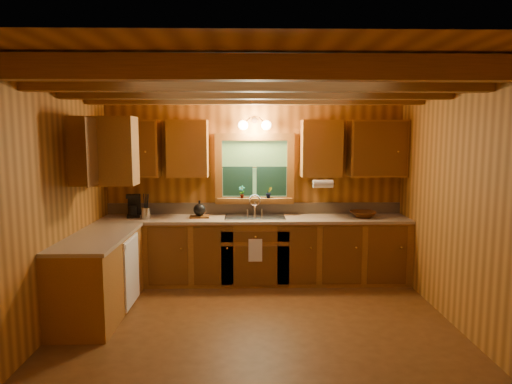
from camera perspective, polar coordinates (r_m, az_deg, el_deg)
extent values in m
plane|color=brown|center=(4.92, 0.19, -17.00)|extent=(4.20, 4.20, 0.00)
plane|color=brown|center=(4.53, 0.20, 14.61)|extent=(4.20, 4.20, 0.00)
plane|color=brown|center=(6.43, -0.19, 0.75)|extent=(4.20, 0.00, 4.20)
plane|color=brown|center=(2.69, 1.11, -8.11)|extent=(4.20, 0.00, 4.20)
plane|color=brown|center=(4.96, -24.84, -1.76)|extent=(0.00, 3.80, 3.80)
plane|color=brown|center=(5.05, 24.77, -1.62)|extent=(0.00, 3.80, 3.80)
cube|color=brown|center=(3.33, 0.68, 15.47)|extent=(4.20, 0.14, 0.18)
cube|color=brown|center=(4.12, 0.33, 13.83)|extent=(4.20, 0.14, 0.18)
cube|color=brown|center=(4.92, 0.09, 12.72)|extent=(4.20, 0.14, 0.18)
cube|color=brown|center=(5.71, -0.08, 11.92)|extent=(4.20, 0.14, 0.18)
cube|color=brown|center=(6.28, -0.14, -7.47)|extent=(4.20, 0.62, 0.86)
cube|color=brown|center=(5.48, -19.30, -10.05)|extent=(0.62, 1.60, 0.86)
cube|color=tan|center=(6.18, -0.14, -3.43)|extent=(4.20, 0.66, 0.04)
cube|color=tan|center=(5.36, -19.40, -5.45)|extent=(0.64, 1.60, 0.04)
cube|color=#9A8467|center=(6.46, -0.18, -2.08)|extent=(4.20, 0.02, 0.16)
cube|color=white|center=(5.57, -15.49, -9.62)|extent=(0.02, 0.60, 0.80)
cube|color=brown|center=(6.42, -15.57, 5.32)|extent=(0.78, 0.34, 0.78)
cube|color=brown|center=(6.28, -8.63, 5.46)|extent=(0.55, 0.34, 0.78)
cube|color=brown|center=(6.31, 8.26, 5.48)|extent=(0.55, 0.34, 0.78)
cube|color=brown|center=(6.48, 15.12, 5.35)|extent=(0.78, 0.34, 0.78)
cube|color=brown|center=(5.49, -20.64, 4.88)|extent=(0.34, 1.10, 0.78)
cube|color=brown|center=(6.35, -0.18, 7.00)|extent=(1.12, 0.08, 0.10)
cube|color=brown|center=(6.41, -0.18, -1.06)|extent=(1.12, 0.08, 0.10)
cube|color=brown|center=(6.38, -4.77, 2.93)|extent=(0.10, 0.08, 0.80)
cube|color=brown|center=(6.40, 4.40, 2.95)|extent=(0.10, 0.08, 0.80)
cube|color=#467732|center=(6.40, -0.19, 2.97)|extent=(0.92, 0.01, 0.80)
cube|color=#113028|center=(6.39, -2.33, 1.38)|extent=(0.42, 0.02, 0.42)
cube|color=#113028|center=(6.40, 1.96, 1.39)|extent=(0.42, 0.02, 0.42)
cylinder|color=black|center=(6.38, -0.18, 3.14)|extent=(0.92, 0.01, 0.01)
cube|color=brown|center=(6.37, -0.17, -0.93)|extent=(1.06, 0.14, 0.04)
cylinder|color=black|center=(6.36, -0.18, 9.08)|extent=(0.08, 0.03, 0.08)
cylinder|color=black|center=(6.29, -1.10, 9.10)|extent=(0.09, 0.17, 0.08)
cylinder|color=black|center=(6.30, 0.75, 9.10)|extent=(0.09, 0.17, 0.08)
sphere|color=#FFE0A5|center=(6.23, -1.65, 8.47)|extent=(0.13, 0.13, 0.13)
sphere|color=#FFE0A5|center=(6.24, 1.32, 8.47)|extent=(0.13, 0.13, 0.13)
cylinder|color=white|center=(6.14, 8.49, 1.04)|extent=(0.27, 0.11, 0.11)
cube|color=white|center=(5.94, -0.09, -7.42)|extent=(0.18, 0.01, 0.30)
cube|color=silver|center=(6.19, -0.14, -3.19)|extent=(0.82, 0.48, 0.02)
cube|color=#262628|center=(6.20, -1.90, -3.78)|extent=(0.34, 0.40, 0.14)
cube|color=#262628|center=(6.21, 1.62, -3.77)|extent=(0.34, 0.40, 0.14)
cylinder|color=silver|center=(6.35, -0.17, -1.97)|extent=(0.04, 0.04, 0.22)
torus|color=silver|center=(6.27, -0.16, -1.06)|extent=(0.16, 0.02, 0.16)
cube|color=black|center=(6.45, -15.28, -2.94)|extent=(0.17, 0.21, 0.03)
cube|color=black|center=(6.49, -15.18, -1.53)|extent=(0.17, 0.08, 0.29)
cube|color=black|center=(6.39, -15.41, -0.53)|extent=(0.17, 0.19, 0.04)
cylinder|color=black|center=(6.41, -15.37, -2.26)|extent=(0.11, 0.11, 0.13)
cylinder|color=silver|center=(6.25, -13.80, -2.63)|extent=(0.12, 0.12, 0.15)
cylinder|color=black|center=(6.22, -14.01, -1.23)|extent=(0.03, 0.04, 0.22)
cylinder|color=black|center=(6.23, -13.84, -1.22)|extent=(0.01, 0.01, 0.22)
cylinder|color=black|center=(6.24, -13.68, -1.21)|extent=(0.03, 0.04, 0.22)
cylinder|color=black|center=(6.24, -13.56, -1.20)|extent=(0.04, 0.06, 0.22)
cube|color=brown|center=(6.22, -7.17, -3.12)|extent=(0.28, 0.21, 0.02)
sphere|color=black|center=(6.21, -7.18, -2.25)|extent=(0.17, 0.17, 0.17)
cylinder|color=black|center=(6.19, -7.20, -1.28)|extent=(0.03, 0.03, 0.04)
imported|color=#48230C|center=(6.35, 13.39, -2.77)|extent=(0.35, 0.35, 0.09)
imported|color=brown|center=(6.34, -1.82, 0.02)|extent=(0.11, 0.09, 0.18)
imported|color=brown|center=(6.34, 1.65, -0.07)|extent=(0.11, 0.09, 0.16)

